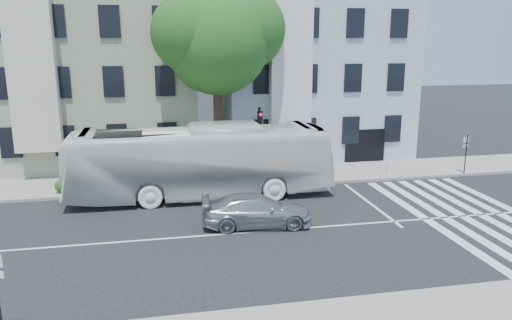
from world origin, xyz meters
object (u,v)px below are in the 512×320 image
object	(u,v)px
sedan	(257,211)
fire_hydrant	(389,166)
bus	(201,161)
traffic_signal	(260,135)

from	to	relation	value
sedan	fire_hydrant	xyz separation A→B (m)	(9.17, 6.54, -0.14)
bus	traffic_signal	distance (m)	3.85
traffic_signal	sedan	bearing A→B (deg)	-78.23
sedan	traffic_signal	xyz separation A→B (m)	(1.41, 6.23, 2.03)
fire_hydrant	bus	bearing A→B (deg)	-169.57
bus	sedan	world-z (taller)	bus
sedan	fire_hydrant	size ratio (longest dim) A/B	6.23
traffic_signal	fire_hydrant	bearing A→B (deg)	26.86
sedan	traffic_signal	size ratio (longest dim) A/B	1.10
traffic_signal	fire_hydrant	size ratio (longest dim) A/B	5.65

